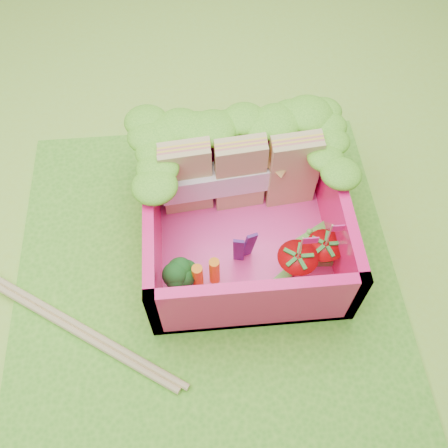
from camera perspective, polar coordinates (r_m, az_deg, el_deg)
ground at (r=3.50m, az=-2.01°, el=-5.38°), size 14.00×14.00×0.00m
placemat at (r=3.49m, az=-2.02°, el=-5.27°), size 2.60×2.60×0.03m
bento_floor at (r=3.56m, az=2.25°, el=-1.77°), size 1.30×1.30×0.05m
bento_box at (r=3.35m, az=2.39°, el=0.40°), size 1.30×1.30×0.55m
lettuce_ruffle at (r=3.39m, az=1.66°, el=10.51°), size 1.43×0.83×0.11m
sandwich_stack at (r=3.48m, az=1.92°, el=5.70°), size 1.12×0.27×0.61m
broccoli at (r=3.22m, az=-5.00°, el=-5.65°), size 0.31×0.31×0.25m
carrot_sticks at (r=3.25m, az=-2.11°, el=-5.86°), size 0.18×0.13×0.29m
purple_wedges at (r=3.28m, az=2.29°, el=-2.72°), size 0.14×0.07×0.38m
strawberry_left at (r=3.31m, az=8.18°, el=-4.82°), size 0.26×0.26×0.50m
strawberry_right at (r=3.39m, az=11.22°, el=-3.33°), size 0.24×0.24×0.48m
snap_peas at (r=3.47m, az=9.13°, el=-3.97°), size 0.63×0.60×0.05m
chopsticks at (r=3.54m, az=-20.20°, el=-8.97°), size 1.92×1.27×0.05m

